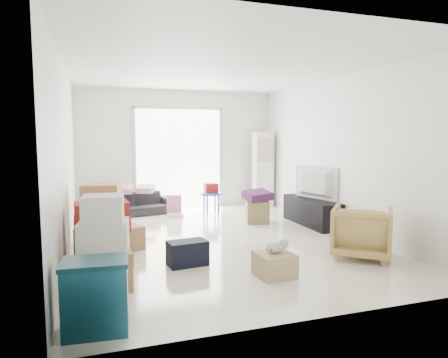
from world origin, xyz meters
name	(u,v)px	position (x,y,z in m)	size (l,w,h in m)	color
room_shell	(218,156)	(0.00, 0.00, 1.35)	(4.98, 6.48, 3.18)	white
sliding_door	(179,155)	(0.00, 2.98, 1.24)	(2.10, 0.04, 2.33)	white
ac_tower	(263,170)	(1.95, 2.65, 0.88)	(0.45, 0.30, 1.75)	white
tv_console	(311,212)	(2.00, 0.48, 0.24)	(0.44, 1.47, 0.49)	black
television	(312,195)	(2.00, 0.48, 0.56)	(1.05, 0.60, 0.14)	black
sofa	(136,200)	(-1.04, 2.50, 0.31)	(1.57, 0.46, 0.61)	#232327
pillow_left	(123,183)	(-1.30, 2.52, 0.68)	(0.42, 0.33, 0.13)	#B88693
pillow_right	(145,183)	(-0.84, 2.48, 0.67)	(0.31, 0.25, 0.11)	#B88693
armchair	(362,229)	(1.59, -1.54, 0.39)	(0.76, 0.71, 0.78)	tan
storage_bins	(96,296)	(-1.90, -2.62, 0.31)	(0.57, 0.43, 0.63)	#144D5F
box_stack_a	(104,247)	(-1.80, -1.62, 0.46)	(0.57, 0.49, 1.03)	#A27749
box_stack_b	(102,236)	(-1.80, -0.81, 0.38)	(0.73, 0.73, 0.83)	#A27749
box_stack_c	(102,215)	(-1.77, 0.29, 0.46)	(0.75, 0.68, 0.94)	#A27749
loose_box	(126,238)	(-1.45, -0.13, 0.17)	(0.41, 0.41, 0.34)	#A27749
duffel_bag	(187,253)	(-0.77, -1.13, 0.16)	(0.50, 0.30, 0.32)	black
ottoman	(257,212)	(1.10, 0.97, 0.21)	(0.42, 0.42, 0.42)	olive
blanket	(257,197)	(1.10, 0.97, 0.49)	(0.46, 0.46, 0.14)	#532153
kids_table	(211,192)	(0.54, 2.20, 0.46)	(0.51, 0.51, 0.64)	blue
toy_walker	(175,211)	(-0.30, 2.04, 0.12)	(0.39, 0.37, 0.44)	silver
wood_crate	(274,264)	(0.12, -1.85, 0.14)	(0.42, 0.42, 0.28)	tan
plush_bunny	(277,247)	(0.16, -1.84, 0.35)	(0.31, 0.17, 0.16)	#B2ADA8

